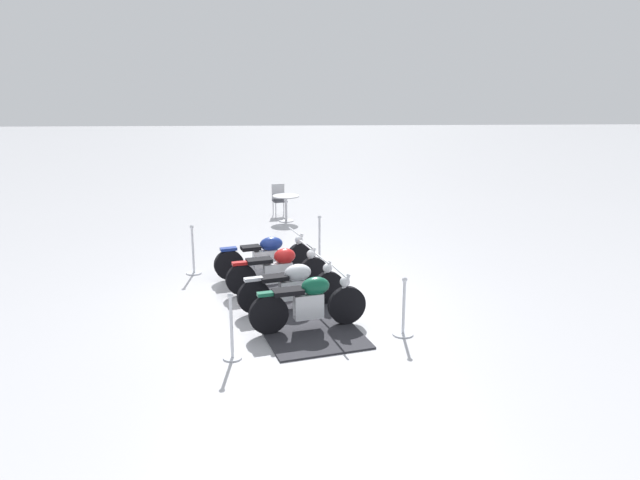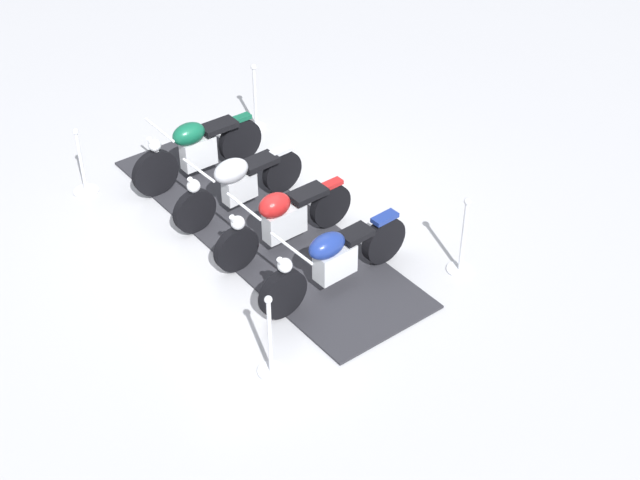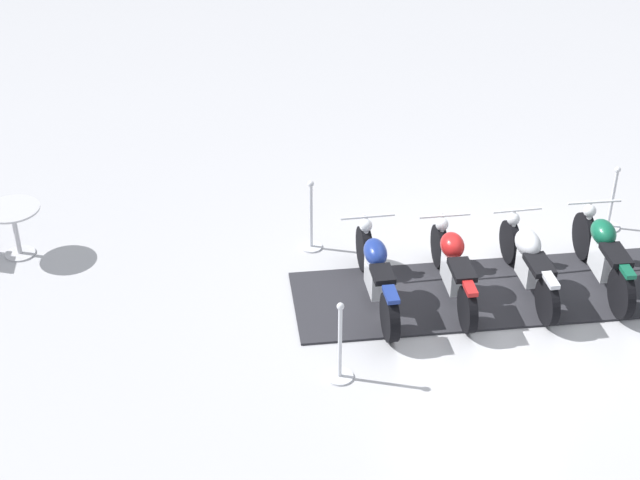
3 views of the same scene
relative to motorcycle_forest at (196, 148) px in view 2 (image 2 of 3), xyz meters
The scene contains 10 objects.
ground_plane 1.64m from the motorcycle_forest, 73.04° to the right, with size 80.00×80.00×0.00m, color #B2B2B7.
display_platform 1.63m from the motorcycle_forest, 73.04° to the right, with size 5.31×1.61×0.03m, color #28282D.
motorcycle_forest is the anchor object (origin of this frame).
motorcycle_chrome 1.04m from the motorcycle_forest, 74.48° to the right, with size 2.01×0.90×0.91m.
motorcycle_maroon 2.07m from the motorcycle_forest, 74.19° to the right, with size 2.07×0.87×0.91m.
motorcycle_navy 3.11m from the motorcycle_forest, 74.19° to the right, with size 2.18×0.97×0.94m.
stanchion_right_rear 4.07m from the motorcycle_forest, 94.72° to the right, with size 0.32×0.32×1.11m.
stanchion_right_front 1.61m from the motorcycle_forest, 169.90° to the left, with size 0.36×0.36×1.03m.
stanchion_left_front 1.65m from the motorcycle_forest, 41.14° to the left, with size 0.30×0.30×1.09m.
stanchion_left_rear 4.09m from the motorcycle_forest, 52.67° to the right, with size 0.34×0.34×1.11m.
Camera 2 is at (-3.07, -9.68, 7.51)m, focal length 52.81 mm.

